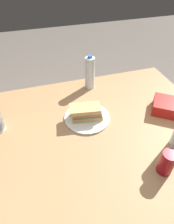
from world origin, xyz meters
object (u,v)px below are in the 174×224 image
dining_table (89,147)px  soda_can_red (167,163)px  sandwich (86,112)px  water_bottle_tall (90,73)px  chip_bag (173,108)px  paper_plate (87,118)px

dining_table → soda_can_red: bearing=132.6°
dining_table → soda_can_red: soda_can_red is taller
sandwich → dining_table: bearing=78.2°
soda_can_red → water_bottle_tall: water_bottle_tall is taller
sandwich → soda_can_red: (-0.24, 0.42, 0.01)m
dining_table → chip_bag: chip_bag is taller
sandwich → water_bottle_tall: (-0.11, -0.30, 0.06)m
paper_plate → sandwich: sandwich is taller
sandwich → water_bottle_tall: 0.33m
soda_can_red → chip_bag: soda_can_red is taller
paper_plate → sandwich: size_ratio=1.34×
sandwich → soda_can_red: size_ratio=1.60×
soda_can_red → chip_bag: (-0.27, -0.33, -0.03)m
paper_plate → chip_bag: chip_bag is taller
water_bottle_tall → dining_table: bearing=72.0°
soda_can_red → dining_table: bearing=-47.4°
paper_plate → water_bottle_tall: 0.34m
water_bottle_tall → chip_bag: bearing=134.8°
sandwich → chip_bag: (-0.51, 0.09, -0.02)m
chip_bag → dining_table: bearing=40.2°
chip_bag → soda_can_red: bearing=86.3°
dining_table → sandwich: size_ratio=7.49×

